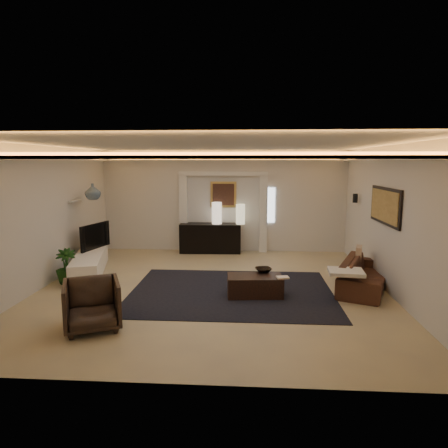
# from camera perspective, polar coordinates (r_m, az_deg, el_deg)

# --- Properties ---
(floor) EXTENTS (7.00, 7.00, 0.00)m
(floor) POSITION_cam_1_polar(r_m,az_deg,el_deg) (8.10, -1.71, -9.43)
(floor) COLOR tan
(floor) RESTS_ON ground
(ceiling) EXTENTS (7.00, 7.00, 0.00)m
(ceiling) POSITION_cam_1_polar(r_m,az_deg,el_deg) (7.69, -1.81, 11.53)
(ceiling) COLOR white
(ceiling) RESTS_ON ground
(wall_back) EXTENTS (7.00, 0.00, 7.00)m
(wall_back) POSITION_cam_1_polar(r_m,az_deg,el_deg) (11.23, -0.08, 3.35)
(wall_back) COLOR silver
(wall_back) RESTS_ON ground
(wall_front) EXTENTS (7.00, 0.00, 7.00)m
(wall_front) POSITION_cam_1_polar(r_m,az_deg,el_deg) (4.36, -6.11, -5.86)
(wall_front) COLOR silver
(wall_front) RESTS_ON ground
(wall_left) EXTENTS (0.00, 7.00, 7.00)m
(wall_left) POSITION_cam_1_polar(r_m,az_deg,el_deg) (8.81, -25.06, 0.91)
(wall_left) COLOR silver
(wall_left) RESTS_ON ground
(wall_right) EXTENTS (0.00, 7.00, 7.00)m
(wall_right) POSITION_cam_1_polar(r_m,az_deg,el_deg) (8.21, 23.36, 0.49)
(wall_right) COLOR silver
(wall_right) RESTS_ON ground
(cove_soffit) EXTENTS (7.00, 7.00, 0.04)m
(cove_soffit) POSITION_cam_1_polar(r_m,az_deg,el_deg) (7.68, -1.80, 9.45)
(cove_soffit) COLOR silver
(cove_soffit) RESTS_ON ceiling
(daylight_slit) EXTENTS (0.25, 0.03, 1.00)m
(daylight_slit) POSITION_cam_1_polar(r_m,az_deg,el_deg) (11.21, 6.83, 2.76)
(daylight_slit) COLOR white
(daylight_slit) RESTS_ON wall_back
(area_rug) EXTENTS (4.00, 3.00, 0.01)m
(area_rug) POSITION_cam_1_polar(r_m,az_deg,el_deg) (7.88, 1.10, -9.91)
(area_rug) COLOR black
(area_rug) RESTS_ON ground
(pilaster_left) EXTENTS (0.22, 0.20, 2.20)m
(pilaster_left) POSITION_cam_1_polar(r_m,az_deg,el_deg) (11.30, -5.94, 1.55)
(pilaster_left) COLOR silver
(pilaster_left) RESTS_ON ground
(pilaster_right) EXTENTS (0.22, 0.20, 2.20)m
(pilaster_right) POSITION_cam_1_polar(r_m,az_deg,el_deg) (11.15, 5.80, 1.45)
(pilaster_right) COLOR silver
(pilaster_right) RESTS_ON ground
(alcove_header) EXTENTS (2.52, 0.20, 0.12)m
(alcove_header) POSITION_cam_1_polar(r_m,az_deg,el_deg) (11.07, -0.11, 7.42)
(alcove_header) COLOR silver
(alcove_header) RESTS_ON wall_back
(painting_frame) EXTENTS (0.74, 0.04, 0.74)m
(painting_frame) POSITION_cam_1_polar(r_m,az_deg,el_deg) (11.18, -0.09, 4.35)
(painting_frame) COLOR tan
(painting_frame) RESTS_ON wall_back
(painting_canvas) EXTENTS (0.62, 0.02, 0.62)m
(painting_canvas) POSITION_cam_1_polar(r_m,az_deg,el_deg) (11.15, -0.09, 4.34)
(painting_canvas) COLOR #4C2D1E
(painting_canvas) RESTS_ON wall_back
(art_panel_frame) EXTENTS (0.04, 1.64, 0.74)m
(art_panel_frame) POSITION_cam_1_polar(r_m,az_deg,el_deg) (8.45, 22.60, 2.47)
(art_panel_frame) COLOR black
(art_panel_frame) RESTS_ON wall_right
(art_panel_gold) EXTENTS (0.02, 1.50, 0.62)m
(art_panel_gold) POSITION_cam_1_polar(r_m,az_deg,el_deg) (8.44, 22.44, 2.48)
(art_panel_gold) COLOR tan
(art_panel_gold) RESTS_ON wall_right
(wall_sconce) EXTENTS (0.12, 0.12, 0.22)m
(wall_sconce) POSITION_cam_1_polar(r_m,az_deg,el_deg) (10.24, 18.70, 3.61)
(wall_sconce) COLOR black
(wall_sconce) RESTS_ON wall_right
(wall_niche) EXTENTS (0.10, 0.55, 0.04)m
(wall_niche) POSITION_cam_1_polar(r_m,az_deg,el_deg) (10.00, -21.02, 3.19)
(wall_niche) COLOR silver
(wall_niche) RESTS_ON wall_left
(console) EXTENTS (1.75, 0.59, 0.87)m
(console) POSITION_cam_1_polar(r_m,az_deg,el_deg) (11.16, -2.00, -2.14)
(console) COLOR black
(console) RESTS_ON ground
(lamp_left) EXTENTS (0.28, 0.28, 0.61)m
(lamp_left) POSITION_cam_1_polar(r_m,az_deg,el_deg) (11.03, -1.07, 1.36)
(lamp_left) COLOR white
(lamp_left) RESTS_ON console
(lamp_right) EXTENTS (0.29, 0.29, 0.56)m
(lamp_right) POSITION_cam_1_polar(r_m,az_deg,el_deg) (11.00, 2.43, 1.33)
(lamp_right) COLOR beige
(lamp_right) RESTS_ON console
(media_ledge) EXTENTS (1.21, 2.48, 0.45)m
(media_ledge) POSITION_cam_1_polar(r_m,az_deg,el_deg) (9.72, -19.07, -5.40)
(media_ledge) COLOR white
(media_ledge) RESTS_ON ground
(tv) EXTENTS (1.09, 0.41, 0.63)m
(tv) POSITION_cam_1_polar(r_m,az_deg,el_deg) (10.15, -18.87, -1.67)
(tv) COLOR black
(tv) RESTS_ON media_ledge
(figurine) EXTENTS (0.13, 0.13, 0.34)m
(figurine) POSITION_cam_1_polar(r_m,az_deg,el_deg) (10.76, -17.27, -1.67)
(figurine) COLOR black
(figurine) RESTS_ON media_ledge
(ginger_jar) EXTENTS (0.39, 0.39, 0.39)m
(ginger_jar) POSITION_cam_1_polar(r_m,az_deg,el_deg) (9.94, -18.71, 4.52)
(ginger_jar) COLOR slate
(ginger_jar) RESTS_ON wall_niche
(plant) EXTENTS (0.55, 0.55, 0.75)m
(plant) POSITION_cam_1_polar(r_m,az_deg,el_deg) (8.98, -22.17, -5.77)
(plant) COLOR #14370E
(plant) RESTS_ON ground
(sofa) EXTENTS (2.20, 1.53, 0.60)m
(sofa) POSITION_cam_1_polar(r_m,az_deg,el_deg) (8.52, 19.90, -6.94)
(sofa) COLOR #3D281A
(sofa) RESTS_ON ground
(throw_blanket) EXTENTS (0.68, 0.57, 0.07)m
(throw_blanket) POSITION_cam_1_polar(r_m,az_deg,el_deg) (7.62, 17.45, -6.72)
(throw_blanket) COLOR silver
(throw_blanket) RESTS_ON sofa
(throw_pillow) EXTENTS (0.23, 0.42, 0.40)m
(throw_pillow) POSITION_cam_1_polar(r_m,az_deg,el_deg) (9.04, 19.16, -4.35)
(throw_pillow) COLOR tan
(throw_pillow) RESTS_ON sofa
(coffee_table) EXTENTS (1.09, 0.66, 0.39)m
(coffee_table) POSITION_cam_1_polar(r_m,az_deg,el_deg) (7.64, 4.53, -8.98)
(coffee_table) COLOR black
(coffee_table) RESTS_ON ground
(bowl) EXTENTS (0.40, 0.40, 0.08)m
(bowl) POSITION_cam_1_polar(r_m,az_deg,el_deg) (7.85, 5.80, -6.65)
(bowl) COLOR black
(bowl) RESTS_ON coffee_table
(magazine) EXTENTS (0.25, 0.20, 0.03)m
(magazine) POSITION_cam_1_polar(r_m,az_deg,el_deg) (7.49, 8.61, -7.66)
(magazine) COLOR #FEE2C7
(magazine) RESTS_ON coffee_table
(armchair) EXTENTS (1.09, 1.10, 0.77)m
(armchair) POSITION_cam_1_polar(r_m,az_deg,el_deg) (6.47, -18.77, -11.16)
(armchair) COLOR black
(armchair) RESTS_ON ground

